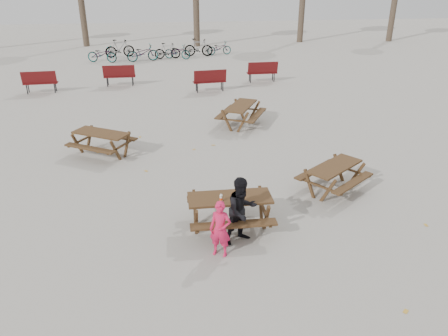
{
  "coord_description": "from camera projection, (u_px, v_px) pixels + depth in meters",
  "views": [
    {
      "loc": [
        -1.16,
        -8.16,
        5.27
      ],
      "look_at": [
        0.0,
        1.0,
        1.0
      ],
      "focal_mm": 35.0,
      "sensor_mm": 36.0,
      "label": 1
    }
  ],
  "objects": [
    {
      "name": "soda_bottle",
      "position": [
        221.0,
        198.0,
        9.16
      ],
      "size": [
        0.07,
        0.07,
        0.17
      ],
      "color": "silver",
      "rests_on": "main_picnic_table"
    },
    {
      "name": "child",
      "position": [
        220.0,
        229.0,
        8.54
      ],
      "size": [
        0.51,
        0.43,
        1.19
      ],
      "primitive_type": "imported",
      "rotation": [
        0.0,
        0.0,
        -0.4
      ],
      "color": "#DC1B4C",
      "rests_on": "ground"
    },
    {
      "name": "ground",
      "position": [
        230.0,
        227.0,
        9.69
      ],
      "size": [
        80.0,
        80.0,
        0.0
      ],
      "primitive_type": "plane",
      "color": "gray",
      "rests_on": "ground"
    },
    {
      "name": "adult",
      "position": [
        242.0,
        210.0,
        8.93
      ],
      "size": [
        0.87,
        0.8,
        1.46
      ],
      "primitive_type": "imported",
      "rotation": [
        0.0,
        0.0,
        0.43
      ],
      "color": "black",
      "rests_on": "ground"
    },
    {
      "name": "picnic_table_east",
      "position": [
        334.0,
        178.0,
        11.16
      ],
      "size": [
        2.1,
        2.04,
        0.7
      ],
      "primitive_type": null,
      "rotation": [
        0.0,
        0.0,
        0.66
      ],
      "color": "#351F13",
      "rests_on": "ground"
    },
    {
      "name": "picnic_table_far",
      "position": [
        241.0,
        115.0,
        15.8
      ],
      "size": [
        2.07,
        2.22,
        0.76
      ],
      "primitive_type": null,
      "rotation": [
        0.0,
        0.0,
        1.1
      ],
      "color": "#351F13",
      "rests_on": "ground"
    },
    {
      "name": "picnic_table_north",
      "position": [
        102.0,
        144.0,
        13.3
      ],
      "size": [
        2.16,
        2.05,
        0.73
      ],
      "primitive_type": null,
      "rotation": [
        0.0,
        0.0,
        -0.53
      ],
      "color": "#351F13",
      "rests_on": "ground"
    },
    {
      "name": "main_picnic_table",
      "position": [
        230.0,
        204.0,
        9.45
      ],
      "size": [
        1.8,
        1.45,
        0.78
      ],
      "color": "#351F13",
      "rests_on": "ground"
    },
    {
      "name": "food_tray",
      "position": [
        237.0,
        200.0,
        9.19
      ],
      "size": [
        0.18,
        0.11,
        0.03
      ],
      "primitive_type": "cube",
      "color": "silver",
      "rests_on": "main_picnic_table"
    },
    {
      "name": "park_bench_row",
      "position": [
        160.0,
        77.0,
        20.69
      ],
      "size": [
        12.03,
        2.17,
        1.03
      ],
      "color": "#5D1214",
      "rests_on": "ground"
    },
    {
      "name": "bread_roll",
      "position": [
        237.0,
        198.0,
        9.18
      ],
      "size": [
        0.14,
        0.06,
        0.05
      ],
      "primitive_type": "ellipsoid",
      "color": "tan",
      "rests_on": "food_tray"
    },
    {
      "name": "bicycle_row",
      "position": [
        158.0,
        51.0,
        27.32
      ],
      "size": [
        9.1,
        2.58,
        1.1
      ],
      "color": "black",
      "rests_on": "ground"
    },
    {
      "name": "fallen_leaves",
      "position": [
        235.0,
        177.0,
        12.0
      ],
      "size": [
        11.0,
        11.0,
        0.01
      ],
      "primitive_type": null,
      "color": "gold",
      "rests_on": "ground"
    }
  ]
}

